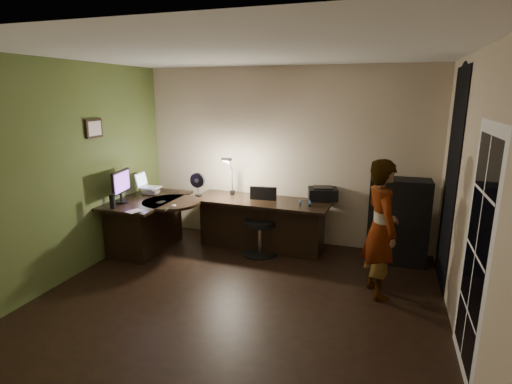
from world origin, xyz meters
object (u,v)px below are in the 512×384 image
(desk_right, at_px, (261,224))
(office_chair, at_px, (260,222))
(monitor, at_px, (121,191))
(desk_left, at_px, (148,224))
(cabinet, at_px, (398,221))
(person, at_px, (381,229))

(desk_right, bearing_deg, office_chair, -73.45)
(desk_right, xyz_separation_m, monitor, (-1.81, -0.85, 0.58))
(office_chair, bearing_deg, desk_left, -172.97)
(desk_left, relative_size, office_chair, 1.41)
(monitor, distance_m, office_chair, 2.03)
(monitor, bearing_deg, desk_left, 44.90)
(desk_left, height_order, monitor, monitor)
(desk_right, bearing_deg, cabinet, 5.50)
(desk_right, height_order, office_chair, office_chair)
(desk_left, relative_size, person, 0.85)
(desk_right, bearing_deg, desk_left, -159.43)
(office_chair, bearing_deg, cabinet, 4.78)
(desk_right, xyz_separation_m, office_chair, (0.05, -0.20, 0.10))
(desk_right, distance_m, office_chair, 0.23)
(cabinet, xyz_separation_m, person, (-0.21, -1.05, 0.21))
(cabinet, bearing_deg, office_chair, -171.79)
(desk_left, height_order, cabinet, cabinet)
(office_chair, bearing_deg, desk_right, 99.87)
(person, bearing_deg, office_chair, 44.31)
(monitor, relative_size, person, 0.31)
(desk_right, bearing_deg, monitor, -153.09)
(monitor, bearing_deg, cabinet, 3.75)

